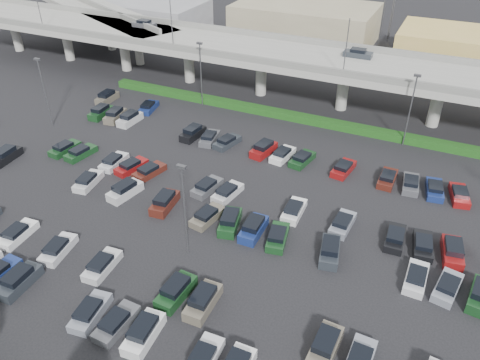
{
  "coord_description": "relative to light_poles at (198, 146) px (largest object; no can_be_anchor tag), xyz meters",
  "views": [
    {
      "loc": [
        19.61,
        -37.7,
        31.99
      ],
      "look_at": [
        0.41,
        3.46,
        2.0
      ],
      "focal_mm": 35.0,
      "sensor_mm": 36.0,
      "label": 1
    }
  ],
  "objects": [
    {
      "name": "distant_buildings",
      "position": [
        16.5,
        59.81,
        -2.49
      ],
      "size": [
        138.0,
        24.0,
        9.0
      ],
      "color": "gray",
      "rests_on": "ground"
    },
    {
      "name": "ground",
      "position": [
        4.13,
        -2.0,
        -6.24
      ],
      "size": [
        280.0,
        280.0,
        0.0
      ],
      "primitive_type": "plane",
      "color": "black"
    },
    {
      "name": "on_ramp",
      "position": [
        -47.98,
        41.05,
        0.62
      ],
      "size": [
        50.93,
        30.13,
        8.8
      ],
      "color": "gray",
      "rests_on": "ground"
    },
    {
      "name": "light_poles",
      "position": [
        0.0,
        0.0,
        0.0
      ],
      "size": [
        66.9,
        48.38,
        10.3
      ],
      "color": "#4B4B50",
      "rests_on": "ground"
    },
    {
      "name": "parked_cars",
      "position": [
        3.37,
        -5.05,
        -5.62
      ],
      "size": [
        63.11,
        41.68,
        1.67
      ],
      "color": "navy",
      "rests_on": "ground"
    },
    {
      "name": "hedge",
      "position": [
        4.13,
        23.0,
        -5.69
      ],
      "size": [
        66.0,
        1.6,
        1.1
      ],
      "primitive_type": "cube",
      "color": "#143A11",
      "rests_on": "ground"
    },
    {
      "name": "overpass",
      "position": [
        3.91,
        30.03,
        0.73
      ],
      "size": [
        150.0,
        13.0,
        15.8
      ],
      "color": "gray",
      "rests_on": "ground"
    }
  ]
}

